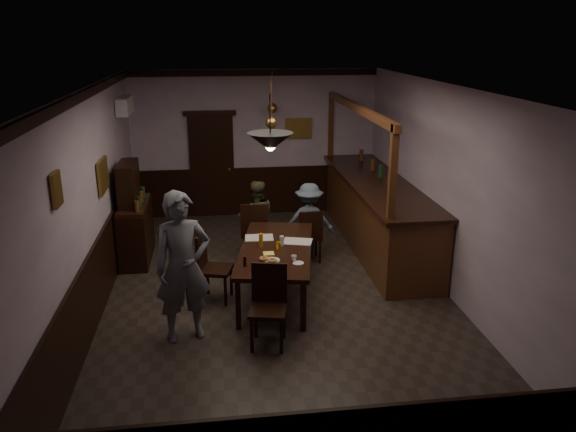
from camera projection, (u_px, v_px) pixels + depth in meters
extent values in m
cube|color=#2D2621|center=(277.00, 296.00, 8.27)|extent=(5.00, 8.00, 0.01)
cube|color=white|center=(276.00, 88.00, 7.33)|extent=(5.00, 8.00, 0.01)
cube|color=#A993AB|center=(255.00, 144.00, 11.56)|extent=(5.00, 0.01, 3.00)
cube|color=#A993AB|center=(339.00, 353.00, 4.03)|extent=(5.00, 0.01, 3.00)
cube|color=#A993AB|center=(91.00, 205.00, 7.49)|extent=(0.01, 8.00, 3.00)
cube|color=#A993AB|center=(448.00, 191.00, 8.11)|extent=(0.01, 8.00, 3.00)
cube|color=black|center=(276.00, 249.00, 8.06)|extent=(1.38, 2.35, 0.06)
cube|color=black|center=(238.00, 305.00, 7.23)|extent=(0.07, 0.07, 0.69)
cube|color=black|center=(303.00, 306.00, 7.19)|extent=(0.07, 0.07, 0.69)
cube|color=black|center=(255.00, 247.00, 9.17)|extent=(0.07, 0.07, 0.69)
cube|color=black|center=(306.00, 248.00, 9.13)|extent=(0.07, 0.07, 0.69)
cube|color=black|center=(255.00, 233.00, 9.44)|extent=(0.50, 0.50, 0.05)
cube|color=black|center=(254.00, 220.00, 9.16)|extent=(0.45, 0.10, 0.53)
cube|color=black|center=(267.00, 243.00, 9.69)|extent=(0.04, 0.04, 0.46)
cube|color=black|center=(246.00, 243.00, 9.69)|extent=(0.04, 0.04, 0.46)
cube|color=black|center=(266.00, 250.00, 9.35)|extent=(0.04, 0.04, 0.46)
cube|color=black|center=(244.00, 250.00, 9.35)|extent=(0.04, 0.04, 0.46)
cube|color=black|center=(309.00, 236.00, 9.41)|extent=(0.41, 0.41, 0.05)
cube|color=black|center=(311.00, 226.00, 9.16)|extent=(0.40, 0.05, 0.47)
cube|color=black|center=(316.00, 245.00, 9.66)|extent=(0.04, 0.04, 0.41)
cube|color=black|center=(298.00, 246.00, 9.61)|extent=(0.04, 0.04, 0.41)
cube|color=black|center=(320.00, 252.00, 9.35)|extent=(0.04, 0.04, 0.41)
cube|color=black|center=(301.00, 253.00, 9.31)|extent=(0.04, 0.04, 0.41)
cube|color=black|center=(268.00, 311.00, 6.81)|extent=(0.52, 0.52, 0.05)
cube|color=black|center=(269.00, 283.00, 6.91)|extent=(0.44, 0.13, 0.52)
cube|color=black|center=(252.00, 336.00, 6.73)|extent=(0.04, 0.04, 0.45)
cube|color=black|center=(281.00, 337.00, 6.71)|extent=(0.04, 0.04, 0.45)
cube|color=black|center=(256.00, 321.00, 7.07)|extent=(0.04, 0.04, 0.45)
cube|color=black|center=(284.00, 322.00, 7.05)|extent=(0.04, 0.04, 0.45)
cube|color=black|center=(216.00, 270.00, 7.99)|extent=(0.54, 0.54, 0.05)
cube|color=black|center=(201.00, 251.00, 7.93)|extent=(0.16, 0.43, 0.52)
cube|color=black|center=(225.00, 291.00, 7.88)|extent=(0.04, 0.04, 0.45)
cube|color=black|center=(231.00, 281.00, 8.21)|extent=(0.04, 0.04, 0.45)
cube|color=black|center=(201.00, 290.00, 7.93)|extent=(0.04, 0.04, 0.45)
cube|color=black|center=(208.00, 279.00, 8.26)|extent=(0.04, 0.04, 0.45)
imported|color=slate|center=(183.00, 267.00, 6.85)|extent=(0.79, 0.63, 1.91)
imported|color=#47452A|center=(256.00, 218.00, 9.57)|extent=(0.65, 0.51, 1.32)
imported|color=slate|center=(309.00, 220.00, 9.53)|extent=(0.90, 0.62, 1.29)
cube|color=silver|center=(259.00, 238.00, 8.42)|extent=(0.43, 0.32, 0.01)
cube|color=silver|center=(298.00, 241.00, 8.27)|extent=(0.49, 0.41, 0.01)
cube|color=#FAEA5C|center=(269.00, 253.00, 7.83)|extent=(0.17, 0.17, 0.00)
cylinder|color=white|center=(298.00, 263.00, 7.49)|extent=(0.15, 0.15, 0.01)
imported|color=white|center=(294.00, 258.00, 7.55)|extent=(0.09, 0.09, 0.07)
cylinder|color=white|center=(272.00, 260.00, 7.58)|extent=(0.22, 0.22, 0.01)
torus|color=#C68C47|center=(264.00, 258.00, 7.57)|extent=(0.13, 0.13, 0.04)
torus|color=#C68C47|center=(272.00, 260.00, 7.51)|extent=(0.13, 0.13, 0.04)
cylinder|color=gold|center=(278.00, 246.00, 7.94)|extent=(0.07, 0.07, 0.12)
cylinder|color=#BF721E|center=(261.00, 240.00, 8.04)|extent=(0.06, 0.06, 0.20)
cylinder|color=silver|center=(282.00, 241.00, 8.08)|extent=(0.06, 0.06, 0.15)
cylinder|color=black|center=(245.00, 261.00, 7.38)|extent=(0.04, 0.04, 0.14)
cube|color=black|center=(136.00, 234.00, 9.45)|extent=(0.45, 1.27, 0.91)
cube|color=black|center=(134.00, 206.00, 9.29)|extent=(0.44, 1.23, 0.07)
cube|color=black|center=(129.00, 185.00, 9.17)|extent=(0.27, 0.82, 0.73)
cube|color=#542F16|center=(376.00, 215.00, 10.04)|extent=(0.95, 4.42, 1.16)
cube|color=black|center=(377.00, 182.00, 9.85)|extent=(1.05, 4.53, 0.06)
cube|color=#542F16|center=(358.00, 108.00, 9.40)|extent=(0.10, 4.32, 0.12)
cube|color=#542F16|center=(394.00, 175.00, 7.61)|extent=(0.10, 0.10, 1.37)
cube|color=#542F16|center=(331.00, 126.00, 11.58)|extent=(0.10, 0.10, 1.37)
cube|color=black|center=(212.00, 167.00, 11.54)|extent=(0.90, 0.06, 2.10)
cube|color=white|center=(125.00, 106.00, 9.93)|extent=(0.20, 0.85, 0.30)
cube|color=olive|center=(57.00, 189.00, 5.78)|extent=(0.04, 0.28, 0.36)
cube|color=olive|center=(103.00, 175.00, 8.18)|extent=(0.04, 0.62, 0.48)
cube|color=olive|center=(299.00, 128.00, 11.54)|extent=(0.55, 0.04, 0.42)
cylinder|color=black|center=(270.00, 118.00, 6.68)|extent=(0.02, 0.02, 0.57)
cone|color=black|center=(270.00, 142.00, 6.77)|extent=(0.56, 0.56, 0.22)
sphere|color=#FFD88C|center=(270.00, 146.00, 6.78)|extent=(0.12, 0.12, 0.12)
cylinder|color=#BF8C3F|center=(271.00, 100.00, 8.96)|extent=(0.02, 0.02, 0.70)
cone|color=#BF8C3F|center=(271.00, 122.00, 9.07)|extent=(0.20, 0.20, 0.22)
sphere|color=#FFD88C|center=(271.00, 125.00, 9.08)|extent=(0.12, 0.12, 0.12)
cylinder|color=#BF8C3F|center=(272.00, 90.00, 10.64)|extent=(0.02, 0.02, 0.70)
cone|color=#BF8C3F|center=(272.00, 108.00, 10.75)|extent=(0.20, 0.20, 0.22)
sphere|color=#FFD88C|center=(272.00, 111.00, 10.77)|extent=(0.12, 0.12, 0.12)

